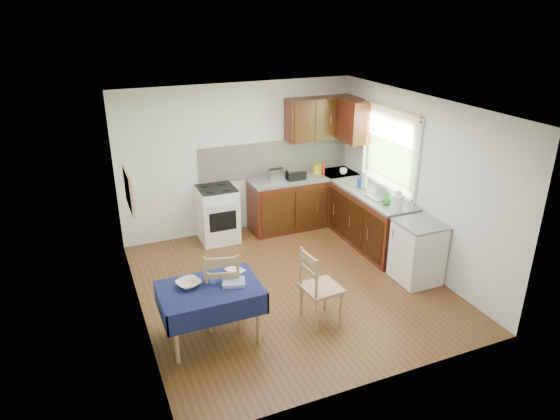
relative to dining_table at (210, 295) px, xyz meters
name	(u,v)px	position (x,y,z in m)	size (l,w,h in m)	color
floor	(290,285)	(1.32, 0.72, -0.58)	(4.20, 4.20, 0.00)	#4C3214
ceiling	(291,106)	(1.32, 0.72, 1.92)	(4.00, 4.20, 0.02)	silver
wall_back	(239,159)	(1.32, 2.82, 0.67)	(4.00, 0.02, 2.50)	silver
wall_front	(381,278)	(1.32, -1.38, 0.67)	(4.00, 0.02, 2.50)	silver
wall_left	(133,227)	(-0.68, 0.72, 0.67)	(0.02, 4.20, 2.50)	white
wall_right	(417,182)	(3.32, 0.72, 0.67)	(0.02, 4.20, 2.50)	silver
base_cabinets	(334,210)	(2.67, 1.98, -0.15)	(1.90, 2.30, 0.86)	#331008
worktop_back	(304,178)	(2.37, 2.52, 0.30)	(1.90, 0.60, 0.04)	slate
worktop_right	(373,194)	(3.02, 1.37, 0.30)	(0.60, 1.70, 0.04)	slate
worktop_corner	(337,173)	(3.02, 2.52, 0.30)	(0.60, 0.60, 0.04)	slate
splashback	(276,158)	(1.97, 2.81, 0.62)	(2.70, 0.02, 0.60)	beige
upper_cabinets	(330,119)	(2.84, 2.52, 1.27)	(1.20, 0.85, 0.70)	#331008
stove	(218,214)	(0.82, 2.52, -0.12)	(0.60, 0.61, 0.92)	white
window	(390,144)	(3.29, 1.42, 1.07)	(0.04, 1.48, 1.26)	#305121
fridge	(418,252)	(3.02, 0.17, -0.14)	(0.58, 0.60, 0.89)	white
corkboard	(129,190)	(-0.66, 1.02, 1.02)	(0.04, 0.62, 0.47)	#A78253
dining_table	(210,295)	(0.00, 0.00, 0.00)	(1.14, 0.77, 0.69)	#0F1C3E
chair_far	(223,287)	(0.20, 0.19, -0.04)	(0.55, 0.55, 1.02)	#A78253
chair_near	(318,285)	(1.28, -0.19, -0.06)	(0.47, 0.47, 0.98)	#A78253
toaster	(276,174)	(1.86, 2.53, 0.42)	(0.28, 0.17, 0.22)	silver
sandwich_press	(295,174)	(2.18, 2.48, 0.41)	(0.31, 0.27, 0.18)	black
sauce_bottle	(323,169)	(2.71, 2.48, 0.43)	(0.05, 0.05, 0.22)	red
yellow_packet	(317,169)	(2.65, 2.59, 0.40)	(0.12, 0.08, 0.16)	yellow
dish_rack	(382,196)	(3.05, 1.18, 0.34)	(0.42, 0.32, 0.20)	#929297
kettle	(398,201)	(2.97, 0.68, 0.45)	(0.18, 0.18, 0.30)	white
cup	(343,171)	(3.05, 2.37, 0.37)	(0.13, 0.13, 0.10)	white
soap_bottle_a	(365,181)	(3.00, 1.60, 0.45)	(0.10, 0.10, 0.27)	white
soap_bottle_b	(361,181)	(3.00, 1.71, 0.42)	(0.09, 0.09, 0.20)	#1D3EAC
soap_bottle_c	(387,199)	(2.95, 0.90, 0.41)	(0.14, 0.14, 0.19)	#2C9127
plate_bowl	(189,284)	(-0.21, 0.12, 0.14)	(0.26, 0.26, 0.06)	beige
book	(230,273)	(0.30, 0.21, 0.11)	(0.16, 0.22, 0.02)	white
spice_jar	(207,276)	(0.02, 0.16, 0.15)	(0.05, 0.05, 0.10)	green
tea_towel	(234,283)	(0.27, -0.05, 0.13)	(0.26, 0.20, 0.05)	#26428E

